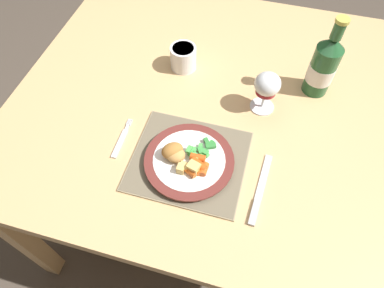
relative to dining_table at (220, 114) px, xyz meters
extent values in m
plane|color=#4C4238|center=(0.00, 0.00, -0.66)|extent=(6.00, 6.00, 0.00)
cube|color=tan|center=(0.00, 0.00, 0.06)|extent=(1.26, 1.07, 0.04)
cube|color=tan|center=(-0.58, -0.48, -0.31)|extent=(0.06, 0.06, 0.70)
cube|color=tan|center=(-0.58, 0.48, -0.31)|extent=(0.06, 0.06, 0.70)
cube|color=tan|center=(0.58, 0.48, -0.31)|extent=(0.06, 0.06, 0.70)
cube|color=gray|center=(-0.03, -0.25, 0.08)|extent=(0.30, 0.27, 0.01)
cube|color=#6B604A|center=(-0.03, -0.25, 0.09)|extent=(0.30, 0.27, 0.00)
cylinder|color=white|center=(-0.03, -0.26, 0.09)|extent=(0.19, 0.19, 0.01)
cylinder|color=maroon|center=(-0.03, -0.26, 0.10)|extent=(0.24, 0.24, 0.01)
cylinder|color=white|center=(-0.03, -0.26, 0.11)|extent=(0.19, 0.19, 0.00)
ellipsoid|color=tan|center=(-0.07, -0.26, 0.12)|extent=(0.06, 0.05, 0.03)
ellipsoid|color=#A87033|center=(-0.08, -0.26, 0.13)|extent=(0.07, 0.07, 0.04)
cube|color=#4CA84C|center=(0.01, -0.23, 0.11)|extent=(0.02, 0.02, 0.01)
cube|color=#338438|center=(0.01, -0.21, 0.12)|extent=(0.03, 0.03, 0.01)
cube|color=green|center=(-0.01, -0.23, 0.12)|extent=(0.02, 0.02, 0.01)
cube|color=#4CA84C|center=(-0.04, -0.24, 0.12)|extent=(0.02, 0.02, 0.01)
cube|color=#4CA84C|center=(-0.01, -0.22, 0.11)|extent=(0.02, 0.02, 0.01)
cube|color=#338438|center=(0.01, -0.20, 0.11)|extent=(0.02, 0.02, 0.01)
cube|color=green|center=(0.00, -0.23, 0.12)|extent=(0.03, 0.02, 0.01)
cube|color=#4CA84C|center=(-0.01, -0.25, 0.12)|extent=(0.03, 0.02, 0.01)
cube|color=green|center=(0.00, -0.23, 0.11)|extent=(0.02, 0.03, 0.01)
cube|color=green|center=(-0.03, -0.25, 0.11)|extent=(0.03, 0.03, 0.01)
cube|color=#4CA84C|center=(-0.03, -0.23, 0.11)|extent=(0.03, 0.02, 0.01)
cube|color=#338438|center=(0.00, -0.20, 0.12)|extent=(0.02, 0.02, 0.01)
cylinder|color=orange|center=(0.00, -0.28, 0.12)|extent=(0.03, 0.04, 0.02)
cylinder|color=orange|center=(-0.02, -0.30, 0.12)|extent=(0.04, 0.03, 0.02)
cylinder|color=#CC5119|center=(0.00, -0.27, 0.12)|extent=(0.05, 0.04, 0.02)
cylinder|color=#CC5119|center=(0.01, -0.28, 0.12)|extent=(0.02, 0.03, 0.02)
cylinder|color=#CC5119|center=(-0.01, -0.25, 0.12)|extent=(0.04, 0.02, 0.02)
cube|color=silver|center=(-0.24, -0.25, 0.08)|extent=(0.02, 0.10, 0.01)
cube|color=silver|center=(-0.24, -0.19, 0.08)|extent=(0.01, 0.02, 0.01)
cube|color=silver|center=(-0.23, -0.17, 0.08)|extent=(0.00, 0.02, 0.00)
cube|color=silver|center=(-0.23, -0.17, 0.08)|extent=(0.00, 0.02, 0.00)
cube|color=silver|center=(-0.24, -0.17, 0.08)|extent=(0.00, 0.02, 0.00)
cube|color=silver|center=(-0.24, -0.17, 0.08)|extent=(0.00, 0.02, 0.00)
cube|color=silver|center=(0.17, -0.24, 0.08)|extent=(0.03, 0.14, 0.00)
cube|color=#B2B2B7|center=(0.16, -0.35, 0.09)|extent=(0.02, 0.07, 0.01)
cylinder|color=silver|center=(0.12, -0.01, 0.08)|extent=(0.07, 0.07, 0.00)
cylinder|color=silver|center=(0.12, -0.01, 0.12)|extent=(0.01, 0.01, 0.06)
ellipsoid|color=silver|center=(0.12, -0.01, 0.18)|extent=(0.08, 0.08, 0.07)
cylinder|color=maroon|center=(0.12, -0.01, 0.16)|extent=(0.06, 0.06, 0.02)
cylinder|color=#23562D|center=(0.27, 0.11, 0.16)|extent=(0.08, 0.08, 0.16)
cone|color=#23562D|center=(0.27, 0.11, 0.26)|extent=(0.08, 0.08, 0.03)
cylinder|color=#23562D|center=(0.27, 0.11, 0.30)|extent=(0.03, 0.03, 0.05)
cylinder|color=#BFB74C|center=(0.27, 0.11, 0.33)|extent=(0.04, 0.04, 0.01)
cylinder|color=white|center=(0.27, 0.11, 0.15)|extent=(0.08, 0.08, 0.06)
cube|color=#E5BC66|center=(-0.04, -0.29, 0.12)|extent=(0.02, 0.02, 0.02)
cube|color=#E5BC66|center=(-0.01, -0.29, 0.12)|extent=(0.04, 0.03, 0.03)
cube|color=#E5BC66|center=(-0.04, -0.30, 0.12)|extent=(0.02, 0.02, 0.02)
cylinder|color=white|center=(-0.15, 0.10, 0.12)|extent=(0.08, 0.08, 0.08)
cylinder|color=gray|center=(-0.15, 0.10, 0.16)|extent=(0.07, 0.07, 0.01)
camera|label=1|loc=(0.10, -0.71, 0.87)|focal=32.00mm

